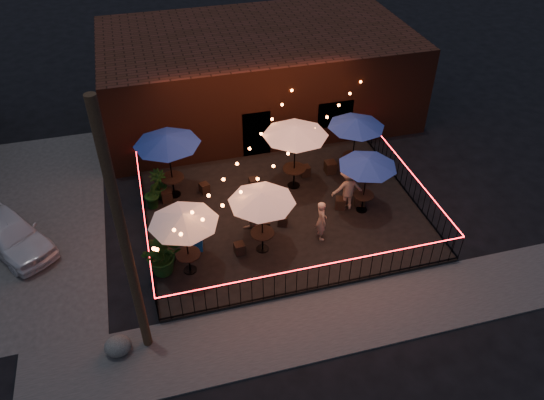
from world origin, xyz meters
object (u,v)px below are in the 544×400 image
Objects in this scene: cafe_table_0 at (183,219)px; boulder at (118,346)px; cafe_table_1 at (167,140)px; cooler at (192,238)px; cafe_table_4 at (368,163)px; cafe_table_2 at (262,198)px; cafe_table_5 at (356,123)px; utility_pole at (125,243)px; cafe_table_3 at (295,131)px.

boulder is at bearing -133.11° from cafe_table_0.
cafe_table_1 is 2.98× the size of cooler.
cafe_table_4 is at bearing 13.02° from cooler.
cafe_table_0 is 4.23m from cafe_table_1.
cooler is (0.27, 1.03, -1.76)m from cafe_table_0.
cafe_table_5 reaches higher than cafe_table_2.
boulder is at bearing -109.54° from cafe_table_1.
cafe_table_1 is 0.95× the size of cafe_table_2.
cafe_table_0 is 2.05m from cooler.
cafe_table_4 is 0.89× the size of cafe_table_5.
cafe_table_5 is 7.78m from cooler.
cafe_table_5 is 2.87× the size of cooler.
cafe_table_2 is 5.90m from cafe_table_5.
cafe_table_5 is at bearing 37.09° from cafe_table_2.
cafe_table_0 is at bearing -90.00° from cafe_table_1.
utility_pole is at bearing -108.79° from cooler.
cafe_table_1 is at bearing 104.07° from cooler.
cafe_table_2 is (4.16, 2.82, -1.61)m from utility_pole.
boulder is (-9.68, -6.49, -2.09)m from cafe_table_5.
cafe_table_4 is at bearing 25.21° from utility_pole.
cafe_table_2 is 1.22× the size of cafe_table_4.
utility_pole is 3.42× the size of cafe_table_4.
utility_pole is 11.03m from cafe_table_5.
utility_pole is 3.05× the size of cafe_table_5.
cooler is (-2.30, 0.67, -1.77)m from cafe_table_2.
cafe_table_2 is at bearing -6.93° from cooler.
cafe_table_0 is 0.79× the size of cafe_table_3.
utility_pole is at bearing -122.99° from cafe_table_0.
boulder is (-2.42, -6.81, -2.32)m from cafe_table_1.
utility_pole reaches higher than cafe_table_5.
cafe_table_5 reaches higher than cooler.
cooler is (1.87, 3.49, -3.39)m from utility_pole.
cafe_table_3 reaches higher than cafe_table_0.
cafe_table_0 is 2.59m from cafe_table_2.
cafe_table_1 is at bearing 172.01° from cafe_table_3.
cafe_table_0 is 0.93× the size of cafe_table_5.
cafe_table_5 is (0.57, 2.47, 0.13)m from cafe_table_4.
cafe_table_1 is 7.26m from cafe_table_4.
cooler is at bearing 53.37° from boulder.
cafe_table_3 is at bearing 39.34° from cooler.
cafe_table_0 is at bearing -172.09° from cafe_table_2.
cafe_table_0 is 6.85m from cafe_table_4.
cafe_table_4 reaches higher than boulder.
cafe_table_2 is at bearing 30.54° from boulder.
cafe_table_1 reaches higher than cafe_table_5.
utility_pole reaches higher than cafe_table_2.
cafe_table_1 is at bearing 157.41° from cafe_table_4.
cafe_table_1 is 0.89× the size of cafe_table_3.
utility_pole is 5.28m from cafe_table_2.
cafe_table_5 is at bearing 7.50° from cafe_table_3.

